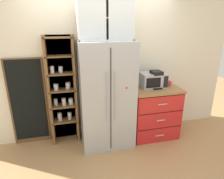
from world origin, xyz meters
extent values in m
plane|color=tan|center=(0.00, 0.00, 0.00)|extent=(10.64, 10.64, 0.00)
cube|color=silver|center=(0.00, 0.40, 1.27)|extent=(4.95, 0.10, 2.55)
cube|color=#ADAFB5|center=(0.00, 0.02, 0.88)|extent=(0.87, 0.66, 1.77)
cube|color=black|center=(0.00, -0.31, 0.88)|extent=(0.01, 0.01, 1.63)
cylinder|color=#ADAFB5|center=(-0.06, -0.32, 0.97)|extent=(0.02, 0.02, 0.80)
cylinder|color=#ADAFB5|center=(0.06, -0.32, 0.97)|extent=(0.02, 0.02, 0.80)
cube|color=#A8161C|center=(0.24, -0.31, 1.10)|extent=(0.02, 0.01, 0.02)
cube|color=brown|center=(-0.70, 0.37, 0.92)|extent=(0.50, 0.04, 1.85)
cube|color=brown|center=(-0.91, 0.23, 0.92)|extent=(0.04, 0.23, 1.85)
cube|color=brown|center=(-0.49, 0.23, 0.92)|extent=(0.04, 0.23, 1.85)
cube|color=brown|center=(-0.70, 0.23, 0.39)|extent=(0.44, 0.23, 0.02)
cylinder|color=silver|center=(-0.79, 0.23, 0.47)|extent=(0.07, 0.07, 0.14)
cylinder|color=#CCB78C|center=(-0.79, 0.23, 0.45)|extent=(0.06, 0.06, 0.09)
cylinder|color=#B2B2B7|center=(-0.79, 0.23, 0.55)|extent=(0.07, 0.07, 0.01)
cylinder|color=silver|center=(-0.62, 0.25, 0.46)|extent=(0.07, 0.07, 0.12)
cylinder|color=white|center=(-0.62, 0.25, 0.45)|extent=(0.06, 0.06, 0.08)
cylinder|color=#B2B2B7|center=(-0.62, 0.25, 0.53)|extent=(0.06, 0.06, 0.01)
cube|color=brown|center=(-0.70, 0.23, 0.68)|extent=(0.44, 0.23, 0.02)
cylinder|color=silver|center=(-0.83, 0.25, 0.74)|extent=(0.06, 0.06, 0.11)
cylinder|color=#2D2D2D|center=(-0.83, 0.25, 0.72)|extent=(0.05, 0.05, 0.07)
cylinder|color=#B2B2B7|center=(-0.83, 0.25, 0.80)|extent=(0.06, 0.06, 0.01)
cylinder|color=silver|center=(-0.69, 0.21, 0.75)|extent=(0.07, 0.07, 0.12)
cylinder|color=brown|center=(-0.69, 0.21, 0.73)|extent=(0.06, 0.06, 0.08)
cylinder|color=#B2B2B7|center=(-0.69, 0.21, 0.81)|extent=(0.06, 0.06, 0.01)
cylinder|color=silver|center=(-0.58, 0.23, 0.74)|extent=(0.08, 0.08, 0.11)
cylinder|color=#382316|center=(-0.58, 0.23, 0.72)|extent=(0.07, 0.07, 0.07)
cylinder|color=#B2B2B7|center=(-0.58, 0.23, 0.80)|extent=(0.07, 0.07, 0.01)
cube|color=brown|center=(-0.70, 0.23, 0.96)|extent=(0.44, 0.23, 0.02)
cylinder|color=silver|center=(-0.80, 0.22, 1.02)|extent=(0.08, 0.08, 0.09)
cylinder|color=#E0C67F|center=(-0.80, 0.22, 1.00)|extent=(0.07, 0.07, 0.06)
cylinder|color=#B2B2B7|center=(-0.80, 0.22, 1.07)|extent=(0.08, 0.08, 0.01)
cylinder|color=silver|center=(-0.61, 0.24, 1.02)|extent=(0.08, 0.08, 0.10)
cylinder|color=white|center=(-0.61, 0.24, 1.01)|extent=(0.07, 0.07, 0.07)
cylinder|color=#B2B2B7|center=(-0.61, 0.24, 1.08)|extent=(0.07, 0.07, 0.01)
cube|color=brown|center=(-0.70, 0.23, 1.24)|extent=(0.44, 0.23, 0.02)
cylinder|color=silver|center=(-0.83, 0.22, 1.31)|extent=(0.06, 0.06, 0.11)
cylinder|color=beige|center=(-0.83, 0.22, 1.29)|extent=(0.05, 0.05, 0.08)
cylinder|color=#B2B2B7|center=(-0.83, 0.22, 1.37)|extent=(0.06, 0.06, 0.01)
cylinder|color=silver|center=(-0.70, 0.24, 1.30)|extent=(0.07, 0.07, 0.10)
cylinder|color=#B77A38|center=(-0.70, 0.24, 1.29)|extent=(0.06, 0.06, 0.07)
cylinder|color=#B2B2B7|center=(-0.70, 0.24, 1.36)|extent=(0.07, 0.07, 0.01)
cube|color=brown|center=(-0.70, 0.23, 1.53)|extent=(0.44, 0.23, 0.02)
cube|color=brown|center=(-0.70, 0.23, 1.81)|extent=(0.44, 0.23, 0.02)
cube|color=red|center=(0.89, 0.05, 0.45)|extent=(0.84, 0.61, 0.89)
cube|color=#9E7042|center=(0.89, 0.05, 0.91)|extent=(0.87, 0.64, 0.04)
cube|color=black|center=(0.89, -0.26, 0.29)|extent=(0.82, 0.00, 0.01)
cube|color=silver|center=(0.89, -0.27, 0.15)|extent=(0.16, 0.01, 0.01)
cube|color=black|center=(0.89, -0.26, 0.58)|extent=(0.82, 0.00, 0.01)
cube|color=silver|center=(0.89, -0.27, 0.45)|extent=(0.16, 0.01, 0.01)
cube|color=black|center=(0.89, -0.26, 0.88)|extent=(0.82, 0.00, 0.01)
cube|color=silver|center=(0.89, -0.27, 0.74)|extent=(0.16, 0.01, 0.01)
cube|color=#ADAFB5|center=(0.86, 0.10, 1.06)|extent=(0.44, 0.32, 0.26)
cube|color=black|center=(0.80, -0.07, 1.06)|extent=(0.26, 0.01, 0.17)
cube|color=black|center=(1.03, -0.07, 1.06)|extent=(0.08, 0.01, 0.20)
cube|color=black|center=(0.89, 0.03, 0.95)|extent=(0.17, 0.20, 0.03)
cube|color=black|center=(0.89, 0.10, 1.08)|extent=(0.17, 0.06, 0.30)
cube|color=black|center=(0.89, 0.03, 1.21)|extent=(0.17, 0.20, 0.06)
cylinder|color=black|center=(0.89, 0.02, 1.02)|extent=(0.11, 0.11, 0.12)
cylinder|color=red|center=(1.18, 0.10, 0.98)|extent=(0.08, 0.08, 0.09)
torus|color=red|center=(1.23, 0.10, 0.98)|extent=(0.05, 0.01, 0.05)
cylinder|color=navy|center=(0.52, 0.07, 1.02)|extent=(0.06, 0.06, 0.17)
cone|color=navy|center=(0.52, 0.07, 1.11)|extent=(0.06, 0.06, 0.04)
cylinder|color=navy|center=(0.52, 0.07, 1.14)|extent=(0.02, 0.02, 0.07)
cylinder|color=black|center=(0.52, 0.07, 1.18)|extent=(0.02, 0.02, 0.01)
cylinder|color=brown|center=(0.89, 0.02, 1.04)|extent=(0.06, 0.06, 0.20)
cone|color=brown|center=(0.89, 0.02, 1.14)|extent=(0.06, 0.06, 0.04)
cylinder|color=brown|center=(0.89, 0.02, 1.17)|extent=(0.02, 0.02, 0.07)
cylinder|color=black|center=(0.89, 0.02, 1.21)|extent=(0.03, 0.03, 0.01)
cube|color=silver|center=(0.00, 0.19, 2.09)|extent=(0.83, 0.02, 0.65)
cube|color=silver|center=(0.00, 0.04, 1.78)|extent=(0.83, 0.32, 0.02)
cube|color=silver|center=(-0.41, 0.04, 2.09)|extent=(0.02, 0.32, 0.65)
cube|color=silver|center=(0.41, 0.04, 2.09)|extent=(0.02, 0.32, 0.65)
cube|color=silver|center=(0.00, 0.04, 2.09)|extent=(0.80, 0.30, 0.02)
cube|color=silver|center=(-0.21, -0.11, 2.09)|extent=(0.38, 0.01, 0.61)
cube|color=silver|center=(0.21, -0.11, 2.09)|extent=(0.38, 0.01, 0.61)
cylinder|color=silver|center=(-0.29, 0.04, 1.79)|extent=(0.05, 0.05, 0.00)
cylinder|color=silver|center=(-0.29, 0.04, 1.82)|extent=(0.01, 0.01, 0.07)
cone|color=silver|center=(-0.29, 0.04, 1.88)|extent=(0.06, 0.06, 0.05)
cylinder|color=silver|center=(0.29, 0.04, 1.79)|extent=(0.05, 0.05, 0.00)
cylinder|color=silver|center=(0.29, 0.04, 1.82)|extent=(0.01, 0.01, 0.07)
cone|color=silver|center=(0.29, 0.04, 1.88)|extent=(0.06, 0.06, 0.05)
cylinder|color=white|center=(-0.25, 0.04, 2.13)|extent=(0.06, 0.06, 0.07)
cylinder|color=white|center=(0.00, 0.04, 2.13)|extent=(0.06, 0.06, 0.07)
cylinder|color=white|center=(0.25, 0.04, 2.13)|extent=(0.06, 0.06, 0.07)
cube|color=brown|center=(-1.27, 0.33, 0.75)|extent=(0.60, 0.04, 1.51)
cube|color=black|center=(-1.27, 0.31, 0.78)|extent=(0.54, 0.01, 1.41)
camera|label=1|loc=(-0.63, -2.93, 2.02)|focal=31.05mm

